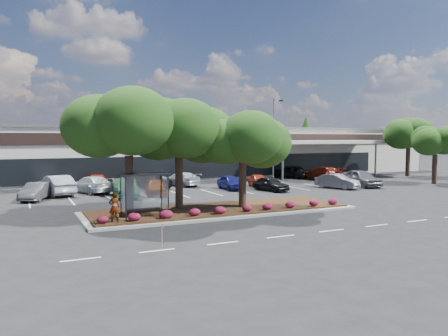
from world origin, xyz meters
name	(u,v)px	position (x,y,z in m)	size (l,w,h in m)	color
ground	(278,219)	(0.00, 0.00, 0.00)	(160.00, 160.00, 0.00)	black
retail_store	(138,151)	(0.06, 33.91, 3.15)	(80.40, 25.20, 6.25)	beige
landscape_island	(221,210)	(-2.00, 4.00, 0.12)	(18.00, 6.00, 0.26)	#979692
lane_markings	(208,198)	(-0.14, 10.42, 0.01)	(33.12, 20.06, 0.01)	silver
shrub_row	(235,209)	(-2.00, 1.90, 0.51)	(17.00, 0.80, 0.50)	maroon
bus_shelter	(144,182)	(-7.50, 2.95, 2.31)	(2.75, 1.55, 2.59)	black
island_tree_west	(129,150)	(-8.00, 4.50, 4.21)	(7.20, 7.20, 7.89)	#183E11
island_tree_mid	(179,153)	(-4.50, 5.20, 3.92)	(6.60, 6.60, 7.32)	#183E11
island_tree_east	(243,159)	(-0.50, 3.70, 3.51)	(5.80, 5.80, 6.50)	#183E11
tree_east_near	(435,153)	(26.00, 10.00, 3.25)	(5.60, 5.60, 6.51)	#183E11
tree_east_far	(408,146)	(31.00, 18.00, 3.81)	(6.40, 6.40, 7.62)	#183E11
conifer_north_east	(306,140)	(34.00, 44.00, 4.50)	(3.96, 3.96, 9.00)	#183E11
person_waiting	(114,207)	(-9.43, 1.98, 1.10)	(0.61, 0.40, 1.67)	#594C47
light_pole	(274,145)	(11.63, 19.13, 4.09)	(1.43, 0.54, 9.27)	#979692
survey_stake	(162,232)	(-8.39, -3.49, 0.67)	(0.08, 0.14, 1.05)	tan
car_1	(36,191)	(-12.92, 15.21, 0.69)	(1.46, 4.19, 1.38)	#4E4D53
car_2	(125,188)	(-6.21, 13.70, 0.77)	(1.64, 4.70, 1.55)	#1D4D27
car_3	(156,187)	(-3.54, 13.93, 0.70)	(1.65, 4.11, 1.40)	#782F03
car_4	(231,182)	(4.14, 14.88, 0.69)	(1.63, 4.05, 1.38)	navy
car_5	(259,181)	(7.49, 15.33, 0.66)	(1.57, 3.90, 1.33)	maroon
car_6	(271,184)	(6.97, 12.25, 0.66)	(1.57, 3.90, 1.33)	black
car_7	(337,181)	(13.84, 11.15, 0.70)	(1.49, 4.27, 1.41)	slate
car_8	(361,178)	(17.19, 11.49, 0.86)	(2.02, 5.03, 1.71)	slate
car_9	(57,185)	(-11.23, 17.57, 0.86)	(1.82, 5.23, 1.72)	#A7ADB3
car_10	(91,185)	(-8.33, 17.97, 0.74)	(2.08, 5.12, 1.49)	silver
car_11	(97,182)	(-7.30, 20.89, 0.71)	(1.98, 4.87, 1.41)	#A01E11
car_12	(149,182)	(-2.69, 19.04, 0.67)	(2.22, 4.81, 1.34)	black
car_13	(181,179)	(0.90, 19.96, 0.70)	(1.95, 4.79, 1.39)	#B3B8BF
car_16	(291,171)	(15.96, 22.19, 0.81)	(1.91, 4.75, 1.62)	black
car_17	(322,173)	(17.85, 18.60, 0.79)	(2.22, 5.46, 1.58)	#641D0E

